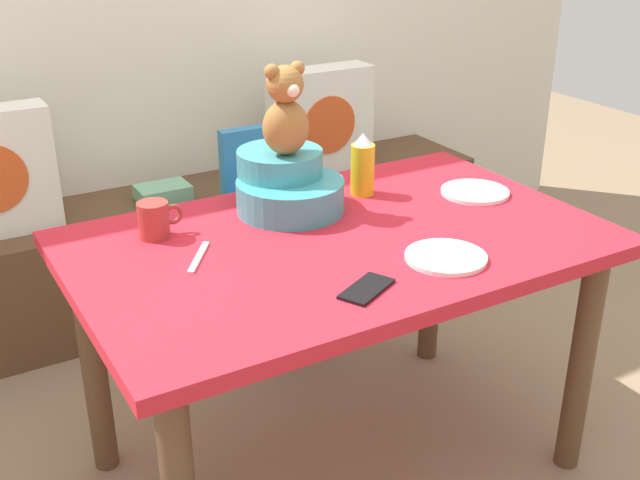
% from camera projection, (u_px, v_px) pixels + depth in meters
% --- Properties ---
extents(ground_plane, '(8.00, 8.00, 0.00)m').
position_uv_depth(ground_plane, '(337.00, 463.00, 2.32)').
color(ground_plane, '#8C7256').
extents(window_bench, '(2.60, 0.44, 0.46)m').
position_uv_depth(window_bench, '(186.00, 249.00, 3.16)').
color(window_bench, brown).
rests_on(window_bench, ground_plane).
extents(pillow_floral_right, '(0.44, 0.15, 0.44)m').
position_uv_depth(pillow_floral_right, '(321.00, 121.00, 3.24)').
color(pillow_floral_right, white).
rests_on(pillow_floral_right, window_bench).
extents(book_stack, '(0.20, 0.14, 0.06)m').
position_uv_depth(book_stack, '(163.00, 192.00, 3.01)').
color(book_stack, '#78B790').
rests_on(book_stack, window_bench).
extents(dining_table, '(1.37, 0.86, 0.74)m').
position_uv_depth(dining_table, '(339.00, 272.00, 2.06)').
color(dining_table, red).
rests_on(dining_table, ground_plane).
extents(highchair, '(0.34, 0.45, 0.79)m').
position_uv_depth(highchair, '(276.00, 208.00, 2.78)').
color(highchair, '#2672B2').
rests_on(highchair, ground_plane).
extents(infant_seat_teal, '(0.30, 0.33, 0.16)m').
position_uv_depth(infant_seat_teal, '(287.00, 185.00, 2.16)').
color(infant_seat_teal, teal).
rests_on(infant_seat_teal, dining_table).
extents(teddy_bear, '(0.13, 0.12, 0.25)m').
position_uv_depth(teddy_bear, '(286.00, 112.00, 2.08)').
color(teddy_bear, '#9B6732').
rests_on(teddy_bear, infant_seat_teal).
extents(ketchup_bottle, '(0.07, 0.07, 0.18)m').
position_uv_depth(ketchup_bottle, '(363.00, 166.00, 2.26)').
color(ketchup_bottle, gold).
rests_on(ketchup_bottle, dining_table).
extents(coffee_mug, '(0.12, 0.08, 0.09)m').
position_uv_depth(coffee_mug, '(155.00, 220.00, 1.99)').
color(coffee_mug, '#9E332D').
rests_on(coffee_mug, dining_table).
extents(dinner_plate_near, '(0.20, 0.20, 0.01)m').
position_uv_depth(dinner_plate_near, '(475.00, 192.00, 2.29)').
color(dinner_plate_near, white).
rests_on(dinner_plate_near, dining_table).
extents(dinner_plate_far, '(0.20, 0.20, 0.01)m').
position_uv_depth(dinner_plate_far, '(446.00, 257.00, 1.89)').
color(dinner_plate_far, white).
rests_on(dinner_plate_far, dining_table).
extents(cell_phone, '(0.16, 0.13, 0.01)m').
position_uv_depth(cell_phone, '(367.00, 289.00, 1.74)').
color(cell_phone, black).
rests_on(cell_phone, dining_table).
extents(table_fork, '(0.11, 0.15, 0.01)m').
position_uv_depth(table_fork, '(199.00, 257.00, 1.89)').
color(table_fork, silver).
rests_on(table_fork, dining_table).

